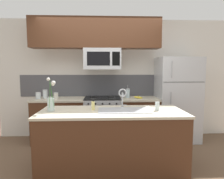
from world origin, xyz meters
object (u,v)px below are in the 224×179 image
drinking_glass (157,106)px  stove_range (103,119)px  storage_jar_short (56,96)px  flower_vase (51,102)px  microwave (102,59)px  storage_jar_tall (38,95)px  banana_bunch (138,97)px  storage_jar_medium (45,94)px  dish_soap_bottle (93,105)px  french_press (128,93)px  refrigerator (177,99)px  sink_faucet (123,95)px

drinking_glass → stove_range: bearing=123.3°
storage_jar_short → flower_vase: 1.23m
microwave → storage_jar_tall: microwave is taller
storage_jar_short → banana_bunch: size_ratio=0.69×
storage_jar_medium → dish_soap_bottle: storage_jar_medium is taller
stove_range → french_press: french_press is taller
drinking_glass → banana_bunch: bearing=93.5°
flower_vase → drinking_glass: bearing=-0.4°
refrigerator → dish_soap_bottle: (-1.73, -1.20, 0.10)m
refrigerator → storage_jar_short: 2.55m
microwave → drinking_glass: bearing=-56.2°
french_press → flower_vase: flower_vase is taller
storage_jar_short → stove_range: bearing=1.9°
sink_faucet → drinking_glass: bearing=-23.7°
storage_jar_tall → banana_bunch: bearing=-1.4°
drinking_glass → flower_vase: 1.57m
stove_range → french_press: size_ratio=3.48×
sink_faucet → storage_jar_medium: bearing=144.9°
stove_range → flower_vase: flower_vase is taller
dish_soap_bottle → flower_vase: size_ratio=0.33×
microwave → sink_faucet: bearing=-72.3°
dish_soap_bottle → flower_vase: (-0.61, -0.06, 0.07)m
storage_jar_tall → storage_jar_medium: size_ratio=0.75×
stove_range → flower_vase: (-0.75, -1.24, 0.58)m
storage_jar_medium → drinking_glass: bearing=-32.5°
drinking_glass → flower_vase: bearing=179.6°
storage_jar_tall → flower_vase: flower_vase is taller
dish_soap_bottle → storage_jar_short: bearing=125.7°
microwave → dish_soap_bottle: size_ratio=4.51×
french_press → flower_vase: (-1.28, -1.30, 0.04)m
flower_vase → refrigerator: bearing=28.3°
banana_bunch → drinking_glass: 1.19m
refrigerator → drinking_glass: size_ratio=13.85×
refrigerator → drinking_glass: (-0.77, -1.27, 0.09)m
microwave → sink_faucet: (0.32, -1.01, -0.62)m
microwave → refrigerator: size_ratio=0.42×
storage_jar_medium → storage_jar_short: 0.25m
french_press → dish_soap_bottle: french_press is taller
sink_faucet → drinking_glass: sink_faucet is taller
drinking_glass → sink_faucet: bearing=156.3°
storage_jar_tall → banana_bunch: 2.08m
stove_range → drinking_glass: (0.82, -1.25, 0.51)m
flower_vase → sink_faucet: bearing=11.0°
refrigerator → french_press: size_ratio=6.60×
microwave → storage_jar_short: size_ratio=5.69×
stove_range → french_press: bearing=6.4°
french_press → stove_range: bearing=-173.6°
drinking_glass → storage_jar_short: bearing=145.6°
storage_jar_medium → banana_bunch: bearing=-2.8°
sink_faucet → french_press: bearing=78.9°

